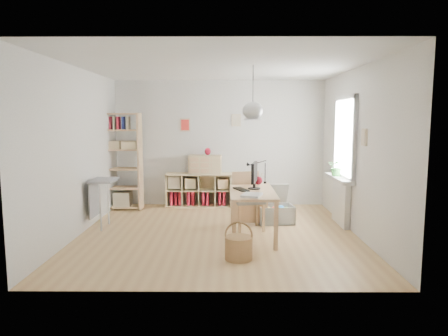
{
  "coord_description": "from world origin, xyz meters",
  "views": [
    {
      "loc": [
        0.14,
        -6.4,
        1.87
      ],
      "look_at": [
        0.1,
        0.3,
        1.05
      ],
      "focal_mm": 32.0,
      "sensor_mm": 36.0,
      "label": 1
    }
  ],
  "objects_px": {
    "cube_shelf": "(198,192)",
    "tall_bookshelf": "(121,157)",
    "chair": "(247,197)",
    "storage_chest": "(275,210)",
    "monitor": "(254,174)",
    "desk": "(252,196)",
    "drawer_chest": "(205,164)"
  },
  "relations": [
    {
      "from": "cube_shelf",
      "to": "tall_bookshelf",
      "type": "height_order",
      "value": "tall_bookshelf"
    },
    {
      "from": "chair",
      "to": "storage_chest",
      "type": "distance_m",
      "value": 0.78
    },
    {
      "from": "monitor",
      "to": "tall_bookshelf",
      "type": "bearing_deg",
      "value": 155.62
    },
    {
      "from": "tall_bookshelf",
      "to": "chair",
      "type": "relative_size",
      "value": 2.06
    },
    {
      "from": "cube_shelf",
      "to": "chair",
      "type": "relative_size",
      "value": 1.44
    },
    {
      "from": "tall_bookshelf",
      "to": "storage_chest",
      "type": "height_order",
      "value": "tall_bookshelf"
    },
    {
      "from": "chair",
      "to": "monitor",
      "type": "relative_size",
      "value": 1.96
    },
    {
      "from": "desk",
      "to": "monitor",
      "type": "xyz_separation_m",
      "value": [
        0.04,
        0.11,
        0.34
      ]
    },
    {
      "from": "chair",
      "to": "cube_shelf",
      "type": "bearing_deg",
      "value": 106.05
    },
    {
      "from": "storage_chest",
      "to": "monitor",
      "type": "bearing_deg",
      "value": -125.53
    },
    {
      "from": "cube_shelf",
      "to": "storage_chest",
      "type": "xyz_separation_m",
      "value": [
        1.51,
        -1.34,
        -0.08
      ]
    },
    {
      "from": "desk",
      "to": "tall_bookshelf",
      "type": "distance_m",
      "value": 3.27
    },
    {
      "from": "monitor",
      "to": "drawer_chest",
      "type": "height_order",
      "value": "monitor"
    },
    {
      "from": "desk",
      "to": "cube_shelf",
      "type": "distance_m",
      "value": 2.48
    },
    {
      "from": "desk",
      "to": "chair",
      "type": "bearing_deg",
      "value": 96.29
    },
    {
      "from": "tall_bookshelf",
      "to": "monitor",
      "type": "bearing_deg",
      "value": -34.97
    },
    {
      "from": "tall_bookshelf",
      "to": "storage_chest",
      "type": "xyz_separation_m",
      "value": [
        3.07,
        -1.06,
        -0.87
      ]
    },
    {
      "from": "chair",
      "to": "monitor",
      "type": "height_order",
      "value": "monitor"
    },
    {
      "from": "cube_shelf",
      "to": "chair",
      "type": "xyz_separation_m",
      "value": [
        0.97,
        -1.79,
        0.26
      ]
    },
    {
      "from": "storage_chest",
      "to": "drawer_chest",
      "type": "bearing_deg",
      "value": 130.31
    },
    {
      "from": "chair",
      "to": "tall_bookshelf",
      "type": "bearing_deg",
      "value": 136.77
    },
    {
      "from": "tall_bookshelf",
      "to": "monitor",
      "type": "xyz_separation_m",
      "value": [
        2.63,
        -1.84,
        -0.1
      ]
    },
    {
      "from": "cube_shelf",
      "to": "tall_bookshelf",
      "type": "distance_m",
      "value": 1.77
    },
    {
      "from": "monitor",
      "to": "drawer_chest",
      "type": "bearing_deg",
      "value": 124.07
    },
    {
      "from": "desk",
      "to": "storage_chest",
      "type": "relative_size",
      "value": 1.95
    },
    {
      "from": "monitor",
      "to": "drawer_chest",
      "type": "xyz_separation_m",
      "value": [
        -0.9,
        2.08,
        -0.08
      ]
    },
    {
      "from": "tall_bookshelf",
      "to": "desk",
      "type": "bearing_deg",
      "value": -37.01
    },
    {
      "from": "cube_shelf",
      "to": "drawer_chest",
      "type": "height_order",
      "value": "drawer_chest"
    },
    {
      "from": "tall_bookshelf",
      "to": "monitor",
      "type": "distance_m",
      "value": 3.21
    },
    {
      "from": "chair",
      "to": "storage_chest",
      "type": "bearing_deg",
      "value": 27.67
    },
    {
      "from": "monitor",
      "to": "drawer_chest",
      "type": "distance_m",
      "value": 2.27
    },
    {
      "from": "monitor",
      "to": "chair",
      "type": "bearing_deg",
      "value": 115.87
    }
  ]
}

